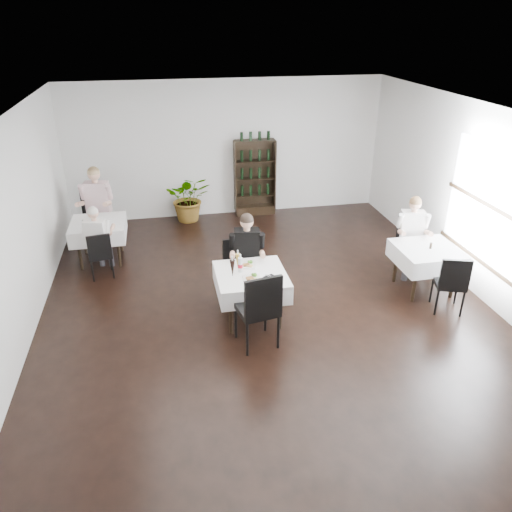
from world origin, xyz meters
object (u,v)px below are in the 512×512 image
(main_table, at_px, (251,282))
(potted_tree, at_px, (189,198))
(diner_main, at_px, (247,251))
(wine_shelf, at_px, (255,179))

(main_table, height_order, potted_tree, potted_tree)
(potted_tree, distance_m, diner_main, 3.68)
(potted_tree, xyz_separation_m, diner_main, (0.66, -3.61, 0.31))
(wine_shelf, relative_size, potted_tree, 1.65)
(wine_shelf, xyz_separation_m, diner_main, (-0.85, -3.72, -0.00))
(wine_shelf, bearing_deg, potted_tree, -175.64)
(wine_shelf, height_order, diner_main, wine_shelf)
(wine_shelf, relative_size, main_table, 1.70)
(main_table, bearing_deg, diner_main, 85.19)
(wine_shelf, distance_m, diner_main, 3.82)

